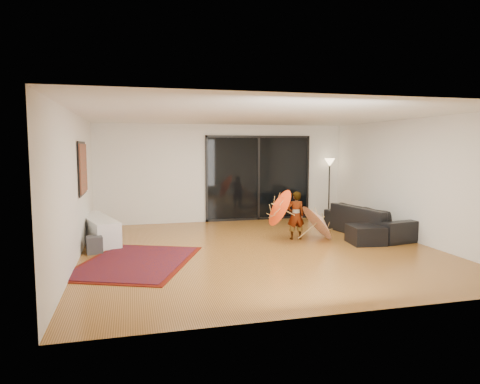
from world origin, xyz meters
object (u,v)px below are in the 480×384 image
object	(u,v)px
child	(296,215)
media_console	(98,229)
ottoman	(366,235)
sofa	(369,220)

from	to	relation	value
child	media_console	bearing A→B (deg)	-7.75
ottoman	media_console	bearing A→B (deg)	163.70
sofa	ottoman	xyz separation A→B (m)	(-0.59, -0.86, -0.15)
media_console	sofa	distance (m)	6.25
ottoman	child	world-z (taller)	child
media_console	sofa	world-z (taller)	sofa
sofa	ottoman	bearing A→B (deg)	135.60
sofa	child	bearing A→B (deg)	82.11
sofa	child	distance (m)	1.91
sofa	ottoman	size ratio (longest dim) A/B	3.42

